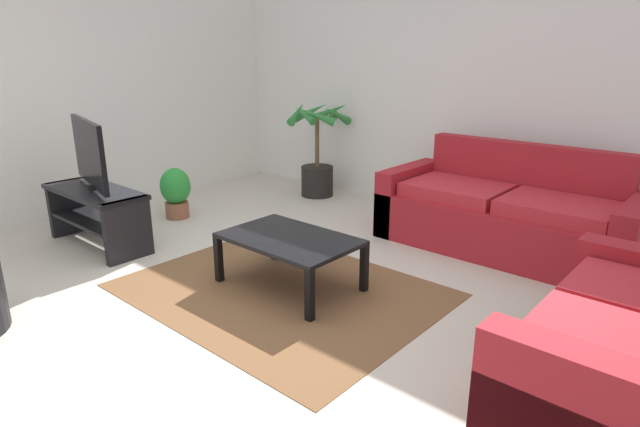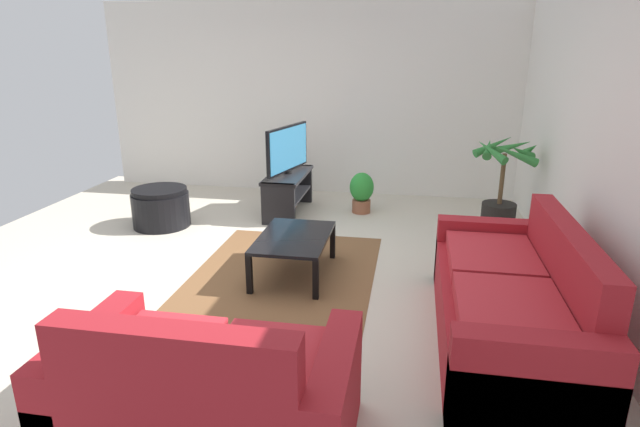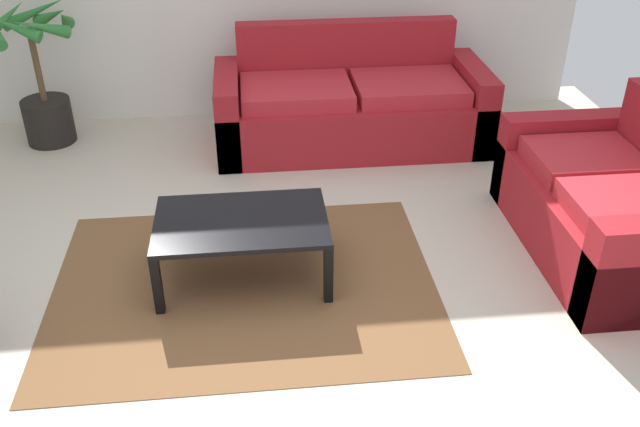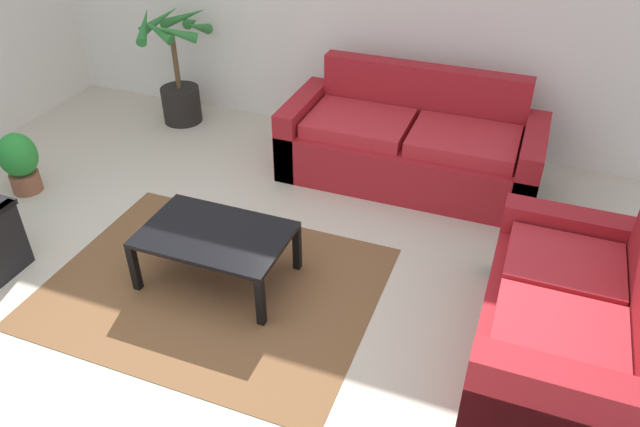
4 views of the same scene
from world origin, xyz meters
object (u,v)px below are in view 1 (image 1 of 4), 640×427
(tv_stand, at_px, (97,209))
(tv, at_px, (89,153))
(coffee_table, at_px, (290,243))
(potted_palm, at_px, (318,156))
(couch_main, at_px, (506,217))
(potted_plant_small, at_px, (176,191))
(couch_loveseat, at_px, (639,360))

(tv_stand, bearing_deg, tv, 75.82)
(coffee_table, bearing_deg, potted_palm, 126.69)
(couch_main, xyz_separation_m, tv, (-2.78, -2.29, 0.54))
(potted_plant_small, bearing_deg, tv_stand, -79.35)
(couch_main, xyz_separation_m, potted_plant_small, (-2.96, -1.36, -0.01))
(tv, bearing_deg, couch_loveseat, 7.64)
(tv, relative_size, potted_palm, 0.87)
(couch_main, height_order, coffee_table, couch_main)
(couch_loveseat, xyz_separation_m, potted_plant_small, (-4.30, 0.38, -0.01))
(potted_palm, bearing_deg, coffee_table, -53.31)
(couch_main, bearing_deg, tv, -140.47)
(tv_stand, distance_m, potted_plant_small, 0.95)
(tv_stand, height_order, potted_plant_small, potted_plant_small)
(coffee_table, height_order, potted_plant_small, potted_plant_small)
(potted_palm, bearing_deg, tv_stand, -97.84)
(tv_stand, xyz_separation_m, potted_plant_small, (-0.18, 0.93, -0.05))
(potted_palm, bearing_deg, potted_plant_small, -107.90)
(tv, bearing_deg, coffee_table, 15.07)
(couch_main, relative_size, couch_loveseat, 1.39)
(couch_main, relative_size, potted_palm, 1.89)
(potted_plant_small, bearing_deg, couch_loveseat, -4.99)
(tv_stand, height_order, coffee_table, tv_stand)
(tv_stand, bearing_deg, potted_plant_small, 100.65)
(potted_palm, distance_m, potted_plant_small, 1.73)
(tv, relative_size, potted_plant_small, 1.87)
(couch_main, distance_m, tv, 3.64)
(coffee_table, xyz_separation_m, potted_plant_small, (-2.07, 0.42, -0.06))
(tv_stand, bearing_deg, potted_palm, 82.16)
(tv, xyz_separation_m, potted_plant_small, (-0.18, 0.93, -0.55))
(tv, distance_m, potted_plant_small, 1.10)
(tv_stand, distance_m, potted_palm, 2.60)
(couch_loveseat, bearing_deg, couch_main, 127.77)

